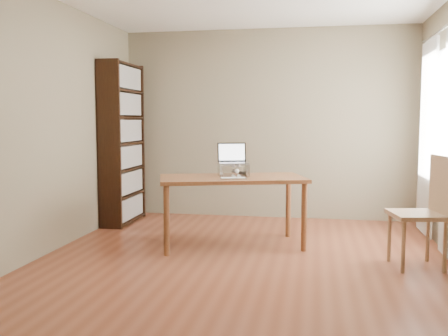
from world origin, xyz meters
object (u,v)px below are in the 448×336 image
bookshelf (123,143)px  chair (427,207)px  laptop (234,158)px  keyboard (233,178)px  cat (235,170)px  desk (232,185)px

bookshelf → chair: (3.51, -1.46, -0.49)m
laptop → keyboard: 0.40m
laptop → cat: laptop is taller
bookshelf → laptop: 1.83m
laptop → chair: laptop is taller
keyboard → chair: (1.84, -0.27, -0.20)m
bookshelf → cat: 1.86m
laptop → bookshelf: bearing=135.2°
bookshelf → laptop: size_ratio=5.71×
desk → keyboard: 0.25m
laptop → cat: size_ratio=0.76×
laptop → cat: 0.13m
bookshelf → desk: size_ratio=1.24×
chair → cat: bearing=151.8°
bookshelf → desk: (1.63, -0.97, -0.39)m
keyboard → cat: bearing=81.5°
cat → desk: bearing=-114.7°
chair → desk: bearing=155.0°
keyboard → desk: bearing=87.4°
desk → laptop: 0.31m
desk → keyboard: (0.05, -0.22, 0.10)m
desk → chair: bearing=-31.9°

